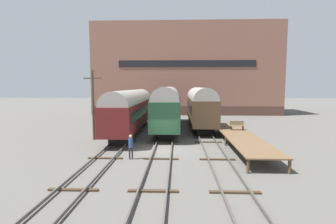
{
  "coord_description": "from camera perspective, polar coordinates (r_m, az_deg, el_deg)",
  "views": [
    {
      "loc": [
        1.27,
        -21.89,
        5.39
      ],
      "look_at": [
        0.0,
        10.56,
        2.2
      ],
      "focal_mm": 28.0,
      "sensor_mm": 36.0,
      "label": 1
    }
  ],
  "objects": [
    {
      "name": "train_car_brown",
      "position": [
        34.87,
        6.98,
        1.61
      ],
      "size": [
        2.93,
        16.14,
        5.24
      ],
      "color": "black",
      "rests_on": "ground"
    },
    {
      "name": "bench",
      "position": [
        27.46,
        14.78,
        -2.78
      ],
      "size": [
        1.4,
        0.4,
        0.91
      ],
      "color": "brown",
      "rests_on": "station_platform"
    },
    {
      "name": "utility_pole",
      "position": [
        27.29,
        -16.0,
        1.79
      ],
      "size": [
        1.8,
        0.24,
        7.03
      ],
      "color": "#473828",
      "rests_on": "ground"
    },
    {
      "name": "track_left",
      "position": [
        23.16,
        -11.47,
        -7.6
      ],
      "size": [
        2.6,
        60.0,
        0.26
      ],
      "color": "#4C4742",
      "rests_on": "ground"
    },
    {
      "name": "track_middle",
      "position": [
        22.55,
        -1.06,
        -7.85
      ],
      "size": [
        2.6,
        60.0,
        0.26
      ],
      "color": "#4C4742",
      "rests_on": "ground"
    },
    {
      "name": "station_platform",
      "position": [
        24.76,
        15.37,
        -5.01
      ],
      "size": [
        2.83,
        15.7,
        0.98
      ],
      "color": "brown",
      "rests_on": "ground"
    },
    {
      "name": "person_worker",
      "position": [
        19.64,
        -8.1,
        -7.0
      ],
      "size": [
        0.32,
        0.32,
        1.84
      ],
      "color": "#282833",
      "rests_on": "ground"
    },
    {
      "name": "warehouse_building",
      "position": [
        54.37,
        3.9,
        9.04
      ],
      "size": [
        35.78,
        11.6,
        17.32
      ],
      "color": "#4F342A",
      "rests_on": "ground"
    },
    {
      "name": "ground_plane",
      "position": [
        22.58,
        -1.06,
        -8.2
      ],
      "size": [
        200.0,
        200.0,
        0.0
      ],
      "primitive_type": "plane",
      "color": "#56544F"
    },
    {
      "name": "track_right",
      "position": [
        22.7,
        9.57,
        -7.83
      ],
      "size": [
        2.6,
        60.0,
        0.26
      ],
      "color": "#4C4742",
      "rests_on": "ground"
    },
    {
      "name": "train_car_maroon",
      "position": [
        30.55,
        -7.99,
        0.78
      ],
      "size": [
        2.87,
        17.8,
        4.98
      ],
      "color": "black",
      "rests_on": "ground"
    },
    {
      "name": "train_car_green",
      "position": [
        32.83,
        0.02,
        1.52
      ],
      "size": [
        2.99,
        18.53,
        5.34
      ],
      "color": "black",
      "rests_on": "ground"
    }
  ]
}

